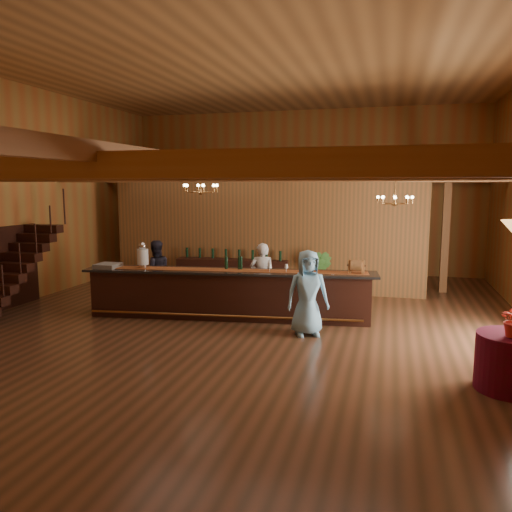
% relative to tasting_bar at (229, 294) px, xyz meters
% --- Properties ---
extents(floor, '(14.00, 14.00, 0.00)m').
position_rel_tasting_bar_xyz_m(floor, '(0.46, -0.29, -0.56)').
color(floor, brown).
rests_on(floor, ground).
extents(ceiling, '(14.00, 14.00, 0.00)m').
position_rel_tasting_bar_xyz_m(ceiling, '(0.46, -0.29, 4.94)').
color(ceiling, '#B17D45').
rests_on(ceiling, wall_back).
extents(wall_back, '(12.00, 0.10, 5.50)m').
position_rel_tasting_bar_xyz_m(wall_back, '(0.46, 6.71, 2.19)').
color(wall_back, olive).
rests_on(wall_back, floor).
extents(wall_left, '(0.10, 14.00, 5.50)m').
position_rel_tasting_bar_xyz_m(wall_left, '(-5.54, -0.29, 2.19)').
color(wall_left, olive).
rests_on(wall_left, floor).
extents(beam_grid, '(11.90, 13.90, 0.39)m').
position_rel_tasting_bar_xyz_m(beam_grid, '(0.46, 0.22, 2.68)').
color(beam_grid, brown).
rests_on(beam_grid, wall_left).
extents(support_posts, '(9.20, 10.20, 3.20)m').
position_rel_tasting_bar_xyz_m(support_posts, '(0.46, -0.79, 1.04)').
color(support_posts, brown).
rests_on(support_posts, floor).
extents(partition_wall, '(9.00, 0.18, 3.10)m').
position_rel_tasting_bar_xyz_m(partition_wall, '(-0.04, 3.21, 0.99)').
color(partition_wall, brown).
rests_on(partition_wall, floor).
extents(staircase, '(1.00, 2.80, 2.00)m').
position_rel_tasting_bar_xyz_m(staircase, '(-4.99, -1.03, 0.44)').
color(staircase, black).
rests_on(staircase, floor).
extents(backroom_boxes, '(4.10, 0.60, 1.10)m').
position_rel_tasting_bar_xyz_m(backroom_boxes, '(0.16, 5.21, -0.03)').
color(backroom_boxes, black).
rests_on(backroom_boxes, floor).
extents(tasting_bar, '(6.63, 1.63, 1.11)m').
position_rel_tasting_bar_xyz_m(tasting_bar, '(0.00, 0.00, 0.00)').
color(tasting_bar, black).
rests_on(tasting_bar, floor).
extents(beverage_dispenser, '(0.26, 0.26, 0.60)m').
position_rel_tasting_bar_xyz_m(beverage_dispenser, '(-2.01, -0.20, 0.83)').
color(beverage_dispenser, silver).
rests_on(beverage_dispenser, tasting_bar).
extents(glass_rack_tray, '(0.50, 0.50, 0.10)m').
position_rel_tasting_bar_xyz_m(glass_rack_tray, '(-2.79, -0.40, 0.59)').
color(glass_rack_tray, gray).
rests_on(glass_rack_tray, tasting_bar).
extents(raffle_drum, '(0.34, 0.24, 0.30)m').
position_rel_tasting_bar_xyz_m(raffle_drum, '(2.80, 0.30, 0.72)').
color(raffle_drum, brown).
rests_on(raffle_drum, tasting_bar).
extents(bar_bottle_0, '(0.07, 0.07, 0.30)m').
position_rel_tasting_bar_xyz_m(bar_bottle_0, '(-0.09, 0.12, 0.69)').
color(bar_bottle_0, black).
rests_on(bar_bottle_0, tasting_bar).
extents(bar_bottle_1, '(0.07, 0.07, 0.30)m').
position_rel_tasting_bar_xyz_m(bar_bottle_1, '(0.21, 0.15, 0.69)').
color(bar_bottle_1, black).
rests_on(bar_bottle_1, tasting_bar).
extents(bar_bottle_2, '(0.07, 0.07, 0.30)m').
position_rel_tasting_bar_xyz_m(bar_bottle_2, '(0.24, 0.16, 0.69)').
color(bar_bottle_2, black).
rests_on(bar_bottle_2, tasting_bar).
extents(backbar_shelf, '(3.23, 0.86, 0.90)m').
position_rel_tasting_bar_xyz_m(backbar_shelf, '(-0.85, 2.94, -0.11)').
color(backbar_shelf, black).
rests_on(backbar_shelf, floor).
extents(round_table, '(0.97, 0.97, 0.84)m').
position_rel_tasting_bar_xyz_m(round_table, '(5.24, -2.74, -0.14)').
color(round_table, '#5D0622').
rests_on(round_table, floor).
extents(chandelier_left, '(0.80, 0.80, 0.43)m').
position_rel_tasting_bar_xyz_m(chandelier_left, '(-0.65, 0.03, 2.37)').
color(chandelier_left, '#A36F39').
rests_on(chandelier_left, beam_grid).
extents(chandelier_right, '(0.80, 0.80, 0.69)m').
position_rel_tasting_bar_xyz_m(chandelier_right, '(3.55, 1.43, 2.11)').
color(chandelier_right, '#A36F39').
rests_on(chandelier_right, beam_grid).
extents(bartender, '(0.65, 0.49, 1.64)m').
position_rel_tasting_bar_xyz_m(bartender, '(0.56, 0.86, 0.26)').
color(bartender, silver).
rests_on(bartender, floor).
extents(staff_second, '(1.00, 0.96, 1.62)m').
position_rel_tasting_bar_xyz_m(staff_second, '(-2.21, 0.84, 0.25)').
color(staff_second, '#21202E').
rests_on(staff_second, floor).
extents(guest, '(0.99, 0.82, 1.72)m').
position_rel_tasting_bar_xyz_m(guest, '(1.93, -0.80, 0.30)').
color(guest, '#7CB6DA').
rests_on(guest, floor).
extents(floor_plant, '(0.78, 0.69, 1.23)m').
position_rel_tasting_bar_xyz_m(floor_plant, '(1.64, 2.82, 0.06)').
color(floor_plant, '#386E2A').
rests_on(floor_plant, floor).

